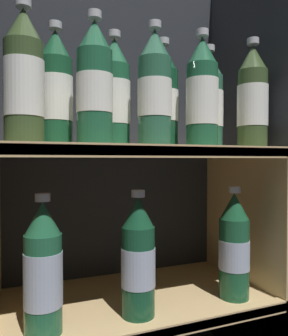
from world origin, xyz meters
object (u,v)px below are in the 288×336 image
object	(u,v)px
bottle_upper_back_2	(163,100)
bottle_lower_front_2	(234,248)
bottle_upper_front_0	(24,81)
bottle_lower_front_0	(43,271)
bottle_upper_back_1	(114,96)
bottle_upper_front_1	(95,86)
bottle_upper_front_2	(155,91)
bottle_upper_back_0	(56,92)
bottle_upper_front_3	(202,96)
bottle_upper_back_3	(209,103)
bottle_lower_front_1	(138,259)
bottle_upper_front_4	(252,100)

from	to	relation	value
bottle_upper_back_2	bottle_lower_front_2	distance (m)	0.37
bottle_upper_front_0	bottle_lower_front_0	size ratio (longest dim) A/B	1.00
bottle_upper_back_1	bottle_upper_back_2	xyz separation A→B (m)	(0.12, 0.00, 0.00)
bottle_upper_back_1	bottle_lower_front_0	size ratio (longest dim) A/B	1.00
bottle_upper_front_1	bottle_lower_front_0	bearing A→B (deg)	180.00
bottle_upper_front_2	bottle_lower_front_2	world-z (taller)	bottle_upper_front_2
bottle_upper_front_1	bottle_upper_back_0	xyz separation A→B (m)	(-0.06, 0.08, -0.00)
bottle_lower_front_2	bottle_upper_back_0	bearing A→B (deg)	168.61
bottle_upper_front_1	bottle_upper_back_1	size ratio (longest dim) A/B	1.00
bottle_upper_front_3	bottle_upper_back_3	world-z (taller)	same
bottle_lower_front_1	bottle_lower_front_2	bearing A→B (deg)	0.00
bottle_upper_front_0	bottle_upper_back_1	world-z (taller)	same
bottle_upper_back_1	bottle_upper_back_3	distance (m)	0.24
bottle_upper_front_4	bottle_lower_front_1	world-z (taller)	bottle_upper_front_4
bottle_upper_front_1	bottle_upper_back_2	xyz separation A→B (m)	(0.18, 0.08, 0.00)
bottle_upper_front_2	bottle_upper_back_3	bearing A→B (deg)	23.37
bottle_upper_front_2	bottle_lower_front_1	xyz separation A→B (m)	(-0.04, 0.00, -0.34)
bottle_upper_back_1	bottle_upper_back_3	world-z (taller)	same
bottle_lower_front_1	bottle_lower_front_2	distance (m)	0.23
bottle_upper_front_4	bottle_lower_front_1	size ratio (longest dim) A/B	1.00
bottle_upper_front_2	bottle_lower_front_0	bearing A→B (deg)	-180.00
bottle_upper_front_0	bottle_upper_front_2	bearing A→B (deg)	0.00
bottle_upper_front_2	bottle_upper_front_3	size ratio (longest dim) A/B	1.00
bottle_upper_front_1	bottle_lower_front_2	world-z (taller)	bottle_upper_front_1
bottle_upper_back_0	bottle_lower_front_2	xyz separation A→B (m)	(0.38, -0.08, -0.34)
bottle_upper_front_2	bottle_upper_front_0	bearing A→B (deg)	180.00
bottle_upper_front_2	bottle_upper_back_1	distance (m)	0.10
bottle_upper_front_0	bottle_upper_front_4	world-z (taller)	same
bottle_upper_back_3	bottle_lower_front_0	size ratio (longest dim) A/B	1.00
bottle_upper_front_1	bottle_upper_back_1	distance (m)	0.10
bottle_upper_front_3	bottle_upper_back_0	xyz separation A→B (m)	(-0.30, 0.08, 0.00)
bottle_upper_front_2	bottle_upper_back_3	xyz separation A→B (m)	(0.18, 0.08, -0.00)
bottle_upper_front_3	bottle_upper_front_4	bearing A→B (deg)	0.00
bottle_upper_back_3	bottle_lower_front_2	size ratio (longest dim) A/B	1.00
bottle_lower_front_1	bottle_upper_back_3	bearing A→B (deg)	19.80
bottle_upper_front_2	bottle_lower_front_2	bearing A→B (deg)	0.00
bottle_upper_front_0	bottle_lower_front_1	bearing A→B (deg)	0.00
bottle_upper_front_2	bottle_upper_front_4	size ratio (longest dim) A/B	1.00
bottle_upper_front_3	bottle_lower_front_2	bearing A→B (deg)	0.00
bottle_upper_front_1	bottle_upper_front_2	size ratio (longest dim) A/B	1.00
bottle_upper_front_4	bottle_upper_back_2	size ratio (longest dim) A/B	1.00
bottle_upper_front_2	bottle_upper_back_3	size ratio (longest dim) A/B	1.00
bottle_upper_front_2	bottle_upper_front_1	bearing A→B (deg)	-180.00
bottle_upper_front_2	bottle_lower_front_1	bearing A→B (deg)	180.00
bottle_upper_front_0	bottle_upper_back_0	world-z (taller)	same
bottle_upper_front_4	bottle_lower_front_1	bearing A→B (deg)	180.00
bottle_upper_back_2	bottle_lower_front_2	bearing A→B (deg)	-28.57
bottle_lower_front_0	bottle_lower_front_2	world-z (taller)	same
bottle_upper_front_0	bottle_upper_front_1	world-z (taller)	same
bottle_upper_back_1	bottle_lower_front_2	world-z (taller)	bottle_upper_back_1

